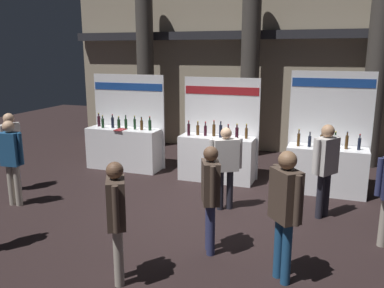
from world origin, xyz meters
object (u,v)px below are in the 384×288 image
visitor_0 (226,161)px  visitor_3 (117,212)px  exhibitor_booth_0 (125,145)px  visitor_7 (285,205)px  exhibitor_booth_1 (217,154)px  visitor_5 (11,156)px  visitor_8 (326,162)px  visitor_1 (11,145)px  visitor_4 (210,190)px  exhibitor_booth_2 (326,164)px

visitor_0 → visitor_3: (-0.66, -2.84, 0.02)m
exhibitor_booth_0 → visitor_7: bearing=-41.4°
exhibitor_booth_1 → visitor_5: size_ratio=1.41×
exhibitor_booth_1 → visitor_8: size_ratio=1.38×
exhibitor_booth_1 → visitor_1: exhibitor_booth_1 is taller
visitor_1 → visitor_7: bearing=75.6°
visitor_3 → visitor_4: 1.45m
visitor_4 → visitor_5: 4.15m
visitor_4 → visitor_7: (1.10, -0.42, 0.09)m
exhibitor_booth_0 → visitor_4: size_ratio=1.45×
exhibitor_booth_0 → visitor_1: exhibitor_booth_0 is taller
exhibitor_booth_0 → visitor_7: 5.92m
exhibitor_booth_2 → visitor_7: exhibitor_booth_2 is taller
visitor_3 → visitor_8: 3.90m
exhibitor_booth_0 → exhibitor_booth_2: (4.87, -0.18, -0.00)m
exhibitor_booth_2 → visitor_7: bearing=-96.8°
visitor_1 → visitor_7: (5.87, -1.64, 0.06)m
visitor_5 → visitor_7: (5.22, -0.95, 0.07)m
visitor_0 → visitor_7: visitor_7 is taller
exhibitor_booth_2 → exhibitor_booth_1: bearing=178.6°
visitor_3 → visitor_5: size_ratio=0.97×
visitor_4 → visitor_5: bearing=-121.0°
visitor_0 → visitor_5: bearing=-14.1°
visitor_0 → visitor_1: 4.57m
visitor_8 → exhibitor_booth_0: bearing=106.0°
visitor_5 → visitor_0: bearing=-169.4°
visitor_5 → visitor_8: size_ratio=0.98×
visitor_7 → visitor_0: bearing=-8.2°
exhibitor_booth_2 → visitor_3: exhibitor_booth_2 is taller
visitor_5 → exhibitor_booth_0: bearing=-111.0°
exhibitor_booth_0 → visitor_3: exhibitor_booth_0 is taller
visitor_1 → visitor_7: size_ratio=0.96×
exhibitor_booth_2 → visitor_1: (-6.31, -2.08, 0.37)m
visitor_0 → visitor_8: (1.75, 0.22, 0.08)m
visitor_3 → visitor_8: (2.41, 3.07, 0.06)m
exhibitor_booth_0 → visitor_0: bearing=-30.0°
visitor_1 → visitor_4: bearing=76.8°
visitor_4 → visitor_8: visitor_8 is taller
visitor_0 → visitor_4: size_ratio=0.97×
exhibitor_booth_1 → exhibitor_booth_0: bearing=177.2°
visitor_1 → visitor_3: 4.55m
visitor_5 → visitor_1: bearing=-52.9°
exhibitor_booth_1 → visitor_0: bearing=-69.3°
visitor_5 → visitor_7: 5.30m
exhibitor_booth_2 → visitor_0: size_ratio=1.60×
exhibitor_booth_1 → exhibitor_booth_2: exhibitor_booth_2 is taller
visitor_4 → visitor_8: bearing=117.7°
exhibitor_booth_1 → visitor_0: 1.82m
exhibitor_booth_2 → visitor_8: 1.45m
visitor_0 → exhibitor_booth_0: bearing=-60.8°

